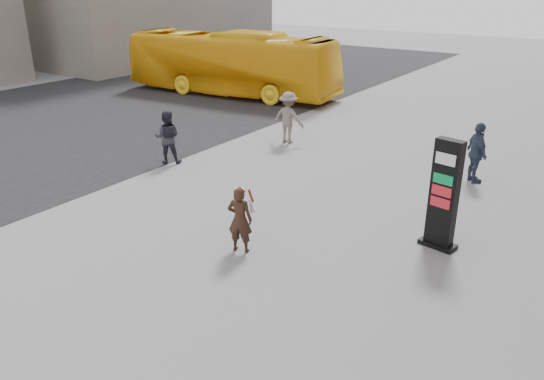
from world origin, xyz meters
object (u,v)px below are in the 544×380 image
Objects in this scene: pedestrian_b at (288,118)px; bus at (231,63)px; info_pylon at (444,195)px; pedestrian_c at (477,153)px; woman at (240,219)px; pedestrian_a at (167,137)px.

bus is at bearing -42.63° from pedestrian_b.
pedestrian_c is at bearing 106.05° from info_pylon.
woman is (-3.56, -2.71, -0.47)m from info_pylon.
woman is at bearing 111.13° from pedestrian_b.
bus is at bearing 154.11° from info_pylon.
bus is 15.05m from pedestrian_c.
woman is 6.62m from pedestrian_a.
info_pylon is at bearing 145.90° from pedestrian_c.
bus is at bearing -68.77° from woman.
woman is 0.82× the size of pedestrian_b.
pedestrian_a is 0.96× the size of pedestrian_c.
pedestrian_c reaches higher than pedestrian_a.
bus is 10.99m from pedestrian_a.
bus reaches higher than pedestrian_c.
pedestrian_a is at bearing -49.52° from woman.
bus is at bearing -96.55° from pedestrian_a.
info_pylon reaches higher than pedestrian_c.
bus is 6.58× the size of pedestrian_a.
woman is 0.89× the size of pedestrian_a.
woman is at bearing 114.17° from pedestrian_a.
pedestrian_c is (13.86, -5.81, -0.68)m from bus.
pedestrian_a is 9.55m from pedestrian_c.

